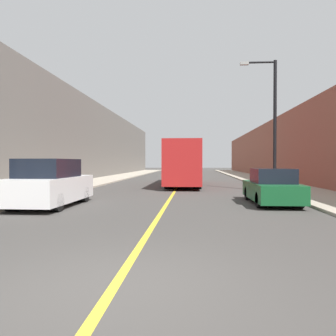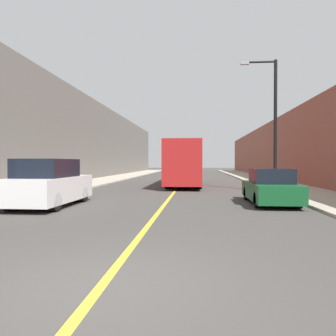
{
  "view_description": "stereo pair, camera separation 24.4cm",
  "coord_description": "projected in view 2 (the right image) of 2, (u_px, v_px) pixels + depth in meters",
  "views": [
    {
      "loc": [
        1.12,
        -4.53,
        1.76
      ],
      "look_at": [
        -0.39,
        15.04,
        1.42
      ],
      "focal_mm": 35.0,
      "sensor_mm": 36.0,
      "label": 1
    },
    {
      "loc": [
        1.36,
        -4.51,
        1.76
      ],
      "look_at": [
        -0.39,
        15.04,
        1.42
      ],
      "focal_mm": 35.0,
      "sensor_mm": 36.0,
      "label": 2
    }
  ],
  "objects": [
    {
      "name": "car_right_near",
      "position": [
        270.0,
        188.0,
        13.81
      ],
      "size": [
        1.75,
        4.36,
        1.5
      ],
      "color": "#145128",
      "rests_on": "ground"
    },
    {
      "name": "ground_plane",
      "position": [
        101.0,
        286.0,
        4.64
      ],
      "size": [
        200.0,
        200.0,
        0.0
      ],
      "primitive_type": "plane",
      "color": "#3F3D3A"
    },
    {
      "name": "sidewalk_right",
      "position": [
        257.0,
        179.0,
        33.85
      ],
      "size": [
        3.57,
        72.0,
        0.11
      ],
      "primitive_type": "cube",
      "color": "#A89E8C",
      "rests_on": "ground"
    },
    {
      "name": "sidewalk_left",
      "position": [
        115.0,
        178.0,
        35.19
      ],
      "size": [
        3.57,
        72.0,
        0.11
      ],
      "primitive_type": "cube",
      "color": "#A89E8C",
      "rests_on": "ground"
    },
    {
      "name": "bus",
      "position": [
        185.0,
        163.0,
        25.05
      ],
      "size": [
        2.45,
        11.07,
        3.21
      ],
      "color": "#AD1E1E",
      "rests_on": "ground"
    },
    {
      "name": "building_row_right",
      "position": [
        295.0,
        149.0,
        33.46
      ],
      "size": [
        4.0,
        72.0,
        6.22
      ],
      "primitive_type": "cube",
      "color": "brown",
      "rests_on": "ground"
    },
    {
      "name": "parked_suv_left",
      "position": [
        49.0,
        184.0,
        13.12
      ],
      "size": [
        1.98,
        4.65,
        1.9
      ],
      "color": "silver",
      "rests_on": "ground"
    },
    {
      "name": "street_lamp_right",
      "position": [
        273.0,
        117.0,
        19.52
      ],
      "size": [
        2.17,
        0.24,
        7.75
      ],
      "color": "black",
      "rests_on": "sidewalk_right"
    },
    {
      "name": "building_row_left",
      "position": [
        80.0,
        140.0,
        35.45
      ],
      "size": [
        4.0,
        72.0,
        8.29
      ],
      "primitive_type": "cube",
      "color": "#66605B",
      "rests_on": "ground"
    },
    {
      "name": "road_center_line",
      "position": [
        184.0,
        179.0,
        34.52
      ],
      "size": [
        0.16,
        72.0,
        0.01
      ],
      "primitive_type": "cube",
      "color": "gold",
      "rests_on": "ground"
    }
  ]
}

